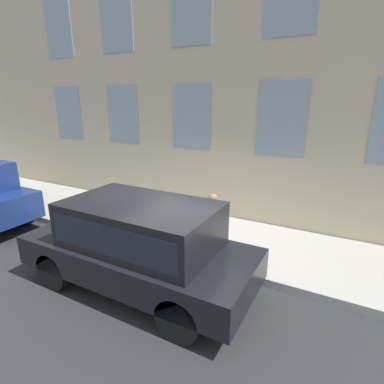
# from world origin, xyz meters

# --- Properties ---
(ground_plane) EXTENTS (80.00, 80.00, 0.00)m
(ground_plane) POSITION_xyz_m (0.00, 0.00, 0.00)
(ground_plane) COLOR #2D2D30
(sidewalk) EXTENTS (2.73, 60.00, 0.17)m
(sidewalk) POSITION_xyz_m (1.37, 0.00, 0.08)
(sidewalk) COLOR #B2ADA3
(sidewalk) RESTS_ON ground_plane
(building_facade) EXTENTS (0.33, 40.00, 8.37)m
(building_facade) POSITION_xyz_m (2.88, -0.00, 4.19)
(building_facade) COLOR #C6B793
(building_facade) RESTS_ON ground_plane
(fire_hydrant) EXTENTS (0.37, 0.47, 0.78)m
(fire_hydrant) POSITION_xyz_m (0.43, 0.55, 0.56)
(fire_hydrant) COLOR red
(fire_hydrant) RESTS_ON sidewalk
(person) EXTENTS (0.31, 0.21, 1.30)m
(person) POSITION_xyz_m (0.75, -0.34, 0.95)
(person) COLOR navy
(person) RESTS_ON sidewalk
(parked_truck_charcoal_near) EXTENTS (1.85, 4.44, 1.73)m
(parked_truck_charcoal_near) POSITION_xyz_m (-1.14, 0.27, 0.99)
(parked_truck_charcoal_near) COLOR black
(parked_truck_charcoal_near) RESTS_ON ground_plane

